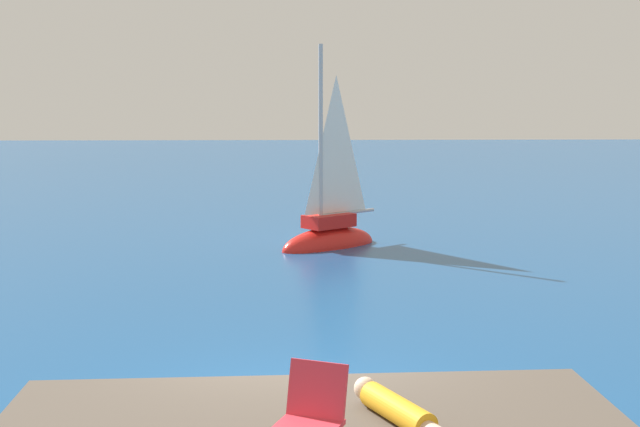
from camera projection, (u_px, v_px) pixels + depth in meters
name	position (u px, v px, depth m)	size (l,w,h in m)	color
ground_plane	(297.00, 412.00, 9.86)	(160.00, 160.00, 0.00)	navy
sailboat_near	(329.00, 235.00, 21.42)	(3.07, 2.71, 5.85)	red
person_sunbather	(406.00, 415.00, 7.02)	(0.91, 1.64, 0.25)	gold
beach_chair	(311.00, 413.00, 6.22)	(0.68, 0.74, 0.80)	#E03342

